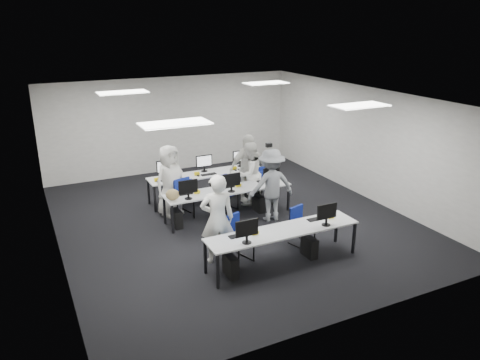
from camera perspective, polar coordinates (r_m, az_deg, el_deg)
name	(u,v)px	position (r m, az deg, el deg)	size (l,w,h in m)	color
room	(232,161)	(11.04, -1.03, 2.30)	(9.00, 9.02, 3.00)	black
ceiling_panels	(231,98)	(10.71, -1.08, 9.93)	(5.20, 4.60, 0.02)	white
desk_front	(283,232)	(9.36, 5.28, -6.36)	(3.20, 0.70, 0.73)	#B4B7B9
desk_mid	(228,191)	(11.48, -1.43, -1.37)	(3.20, 0.70, 0.73)	#B4B7B9
desk_back	(207,175)	(12.69, -4.07, 0.62)	(3.20, 0.70, 0.73)	#B4B7B9
equipment_front	(275,249)	(9.40, 4.26, -8.41)	(2.51, 0.41, 1.19)	#0C54A0
equipment_mid	(222,205)	(11.50, -2.24, -3.05)	(2.91, 0.41, 1.19)	white
equipment_back	(213,185)	(12.88, -3.28, -0.60)	(2.91, 0.41, 1.19)	white
chair_0	(238,247)	(9.56, -0.28, -8.21)	(0.61, 0.63, 0.96)	navy
chair_1	(301,233)	(10.34, 7.50, -6.41)	(0.52, 0.55, 0.84)	navy
chair_2	(185,205)	(11.79, -6.68, -3.01)	(0.55, 0.58, 0.89)	navy
chair_3	(226,199)	(12.07, -1.69, -2.36)	(0.57, 0.59, 0.89)	navy
chair_4	(264,192)	(12.51, 2.89, -1.49)	(0.55, 0.58, 0.95)	navy
chair_5	(178,201)	(11.95, -7.58, -2.60)	(0.59, 0.63, 0.97)	navy
chair_6	(221,197)	(12.30, -2.37, -2.03)	(0.53, 0.55, 0.83)	navy
chair_7	(254,190)	(12.74, 1.77, -1.23)	(0.52, 0.55, 0.86)	navy
handbag	(173,195)	(10.85, -8.22, -1.77)	(0.32, 0.21, 0.26)	tan
student_0	(217,219)	(9.29, -2.77, -4.78)	(0.68, 0.45, 1.86)	silver
student_1	(249,174)	(12.23, 1.10, 0.77)	(0.82, 0.64, 1.69)	silver
student_2	(170,181)	(11.69, -8.51, -0.07)	(0.88, 0.57, 1.80)	silver
student_3	(247,169)	(12.41, 0.90, 1.41)	(1.08, 0.45, 1.85)	silver
photographer	(271,185)	(11.27, 3.82, -0.63)	(1.16, 0.66, 1.79)	gray
dslr_camera	(269,145)	(11.15, 3.54, 4.29)	(0.14, 0.18, 0.10)	black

